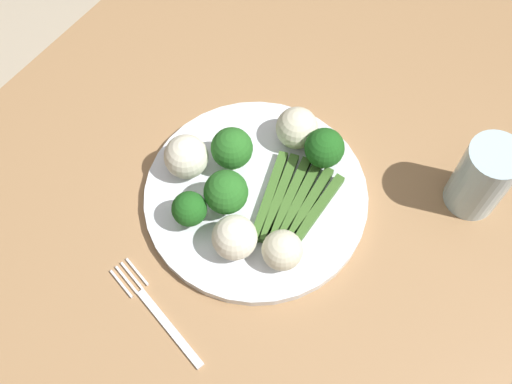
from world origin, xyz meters
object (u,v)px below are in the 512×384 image
broccoli_outer_edge (324,148)px  cauliflower_right (297,128)px  cauliflower_back (235,238)px  asparagus_bundle (292,203)px  plate (256,196)px  broccoli_front_left (228,190)px  cauliflower_near_fork (186,157)px  dining_table (248,253)px  water_glass (483,177)px  cauliflower_back_right (282,250)px  fork (157,312)px  broccoli_near_center (232,149)px  broccoli_left (189,209)px

broccoli_outer_edge → cauliflower_right: broccoli_outer_edge is taller
cauliflower_back → asparagus_bundle: bearing=-15.6°
plate → broccoli_front_left: broccoli_front_left is taller
cauliflower_near_fork → cauliflower_right: cauliflower_near_fork is taller
dining_table → water_glass: water_glass is taller
cauliflower_back_right → fork: size_ratio=0.30×
asparagus_bundle → cauliflower_right: 0.10m
broccoli_near_center → cauliflower_near_fork: bearing=132.3°
broccoli_outer_edge → broccoli_left: bearing=152.6°
broccoli_near_center → water_glass: (0.15, -0.28, 0.00)m
broccoli_near_center → fork: size_ratio=0.40×
cauliflower_back_right → fork: 0.17m
broccoli_front_left → broccoli_near_center: 0.06m
broccoli_front_left → fork: broccoli_front_left is taller
cauliflower_right → dining_table: bearing=-172.6°
broccoli_left → water_glass: (0.25, -0.27, 0.01)m
plate → broccoli_front_left: size_ratio=4.29×
asparagus_bundle → water_glass: bearing=-60.6°
asparagus_bundle → cauliflower_back: size_ratio=2.51×
broccoli_near_center → cauliflower_near_fork: size_ratio=1.15×
broccoli_near_center → broccoli_outer_edge: size_ratio=1.04×
cauliflower_back → cauliflower_right: size_ratio=1.00×
fork → dining_table: bearing=-83.3°
cauliflower_right → water_glass: (0.07, -0.23, 0.01)m
plate → asparagus_bundle: 0.05m
broccoli_left → water_glass: water_glass is taller
cauliflower_near_fork → fork: bearing=-152.5°
broccoli_outer_edge → cauliflower_right: bearing=78.7°
broccoli_outer_edge → broccoli_left: (-0.17, 0.09, -0.01)m
cauliflower_back_right → broccoli_front_left: bearing=78.3°
cauliflower_back_right → fork: (-0.14, 0.08, -0.04)m
cauliflower_near_fork → cauliflower_back: bearing=-114.1°
dining_table → asparagus_bundle: size_ratio=10.11×
water_glass → dining_table: bearing=133.7°
asparagus_bundle → broccoli_left: size_ratio=2.59×
plate → dining_table: bearing=-162.1°
cauliflower_back_right → cauliflower_back: 0.06m
broccoli_outer_edge → cauliflower_near_fork: (-0.11, 0.14, -0.01)m
asparagus_bundle → broccoli_front_left: size_ratio=2.06×
dining_table → cauliflower_back_right: (-0.02, -0.07, 0.14)m
cauliflower_near_fork → dining_table: bearing=-97.9°
dining_table → broccoli_left: 0.16m
cauliflower_back → cauliflower_right: (0.17, 0.03, 0.00)m
plate → cauliflower_back_right: (-0.05, -0.08, 0.03)m
plate → cauliflower_right: bearing=3.3°
plate → fork: (-0.19, 0.01, -0.01)m
cauliflower_near_fork → cauliflower_right: size_ratio=1.03×
broccoli_left → cauliflower_back: size_ratio=0.97×
broccoli_left → cauliflower_back: 0.07m
broccoli_outer_edge → fork: 0.29m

